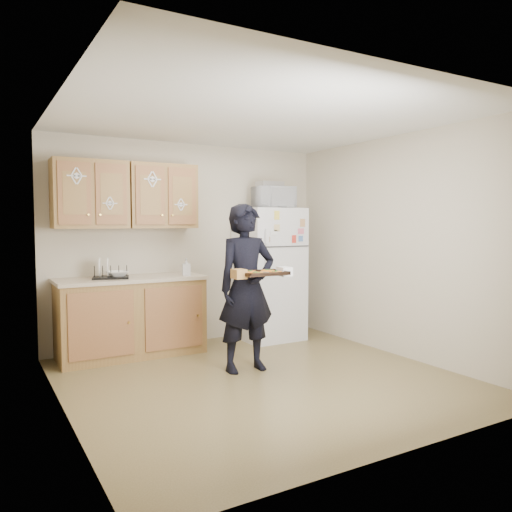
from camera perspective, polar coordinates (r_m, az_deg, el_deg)
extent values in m
plane|color=brown|center=(4.98, 0.70, -13.89)|extent=(3.60, 3.60, 0.00)
plane|color=silver|center=(4.84, 0.73, 15.57)|extent=(3.60, 3.60, 0.00)
cube|color=#C1B59D|center=(6.36, -7.57, 1.41)|extent=(3.60, 0.04, 2.50)
cube|color=#C1B59D|center=(3.33, 16.68, -0.89)|extent=(3.60, 0.04, 2.50)
cube|color=#C1B59D|center=(4.13, -21.29, -0.10)|extent=(0.04, 3.60, 2.50)
cube|color=#C1B59D|center=(5.87, 16.01, 1.10)|extent=(0.04, 3.60, 2.50)
cube|color=silver|center=(6.49, 1.50, -2.05)|extent=(0.75, 0.70, 1.70)
cube|color=brown|center=(5.88, -14.04, -6.92)|extent=(1.60, 0.60, 0.86)
cube|color=#C3B196|center=(5.81, -14.11, -2.55)|extent=(1.64, 0.64, 0.04)
cube|color=brown|center=(5.82, -18.45, 6.69)|extent=(0.80, 0.33, 0.75)
cube|color=brown|center=(6.04, -10.75, 6.71)|extent=(0.80, 0.33, 0.75)
cube|color=#E3CA50|center=(7.07, 4.06, -7.23)|extent=(0.20, 0.07, 0.32)
imported|color=black|center=(5.08, -1.08, -3.65)|extent=(0.63, 0.42, 1.71)
cube|color=black|center=(4.81, 0.72, -2.03)|extent=(0.45, 0.34, 0.04)
cylinder|color=orange|center=(4.69, 0.06, -1.97)|extent=(0.15, 0.15, 0.02)
cylinder|color=orange|center=(4.79, 2.23, -1.85)|extent=(0.15, 0.15, 0.02)
cylinder|color=orange|center=(4.82, -0.78, -1.82)|extent=(0.15, 0.15, 0.02)
cylinder|color=orange|center=(4.92, 1.35, -1.70)|extent=(0.15, 0.15, 0.02)
imported|color=silver|center=(6.44, 2.03, 6.70)|extent=(0.53, 0.39, 0.27)
cube|color=#BABBC2|center=(6.46, 1.58, 8.21)|extent=(0.32, 0.23, 0.07)
cube|color=black|center=(5.73, -16.26, -1.71)|extent=(0.45, 0.38, 0.15)
imported|color=white|center=(5.75, -15.55, -1.95)|extent=(0.25, 0.25, 0.06)
imported|color=silver|center=(5.86, -7.99, -1.24)|extent=(0.11, 0.11, 0.20)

